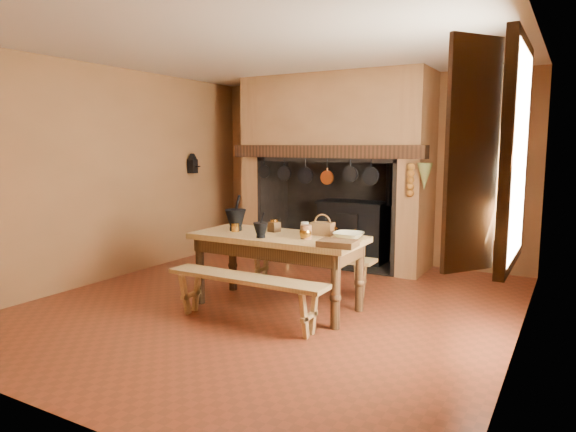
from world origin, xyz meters
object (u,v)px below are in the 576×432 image
object	(u,v)px
bench_front	(246,288)
mixing_bowl	(349,236)
iron_range	(354,231)
work_table	(278,246)
coffee_grinder	(274,226)
wicker_basket	(322,228)

from	to	relation	value
bench_front	mixing_bowl	xyz separation A→B (m)	(0.78, 0.74, 0.48)
iron_range	bench_front	world-z (taller)	iron_range
work_table	coffee_grinder	world-z (taller)	coffee_grinder
work_table	mixing_bowl	world-z (taller)	mixing_bowl
work_table	coffee_grinder	xyz separation A→B (m)	(-0.14, 0.15, 0.19)
coffee_grinder	mixing_bowl	bearing A→B (deg)	13.30
iron_range	work_table	distance (m)	2.50
coffee_grinder	work_table	bearing A→B (deg)	-32.57
bench_front	mixing_bowl	bearing A→B (deg)	43.57
wicker_basket	mixing_bowl	bearing A→B (deg)	-24.20
coffee_grinder	wicker_basket	bearing A→B (deg)	23.85
iron_range	mixing_bowl	xyz separation A→B (m)	(0.91, -2.37, 0.37)
mixing_bowl	bench_front	bearing A→B (deg)	-136.43
work_table	mixing_bowl	xyz separation A→B (m)	(0.78, 0.12, 0.17)
wicker_basket	coffee_grinder	bearing A→B (deg)	-177.64
coffee_grinder	mixing_bowl	world-z (taller)	coffee_grinder
bench_front	iron_range	bearing A→B (deg)	92.39
iron_range	bench_front	distance (m)	3.12
bench_front	coffee_grinder	size ratio (longest dim) A/B	10.19
iron_range	mixing_bowl	distance (m)	2.57
iron_range	work_table	world-z (taller)	iron_range
work_table	bench_front	world-z (taller)	work_table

